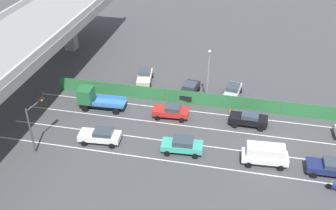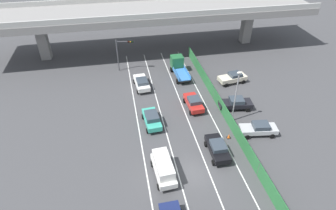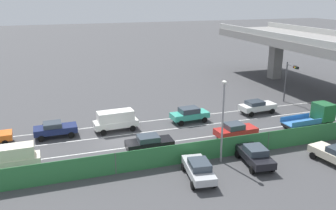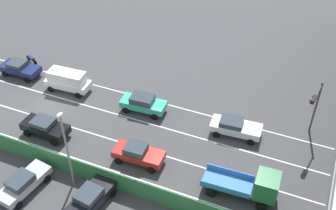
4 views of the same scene
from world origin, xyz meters
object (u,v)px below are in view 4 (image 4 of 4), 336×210
Objects in this scene: street_lamp at (66,143)px; traffic_cone at (53,156)px; motorcycle at (31,59)px; car_taxi_teal at (143,103)px; car_sedan_navy at (20,68)px; car_hatchback_white at (235,127)px; car_van_white at (67,80)px; parked_sedan_dark at (90,198)px; car_sedan_black at (45,127)px; car_sedan_red at (138,153)px; traffic_light at (315,103)px; flatbed_truck_blue at (254,186)px; parked_wagon_silver at (23,183)px.

street_lamp is 5.40m from traffic_cone.
car_taxi_teal is at bearing 79.81° from motorcycle.
motorcycle is at bearing -170.12° from car_sedan_navy.
car_van_white is at bearing -89.42° from car_hatchback_white.
car_taxi_teal is 2.38× the size of motorcycle.
car_van_white is at bearing -140.49° from parked_sedan_dark.
street_lamp is (3.88, 5.40, 3.50)m from car_sedan_black.
parked_sedan_dark is (14.50, 16.40, 0.45)m from motorcycle.
car_sedan_black is 9.13m from car_sedan_red.
car_sedan_navy is 30.06m from traffic_light.
car_sedan_navy is at bearing -103.54° from flatbed_truck_blue.
car_hatchback_white is at bearing 113.06° from car_sedan_black.
car_sedan_black is at bearing -125.69° from street_lamp.
motorcycle is 18.72m from parked_wagon_silver.
car_van_white reaches higher than car_hatchback_white.
car_sedan_red is 0.93× the size of parked_sedan_dark.
parked_sedan_dark is at bearing 56.03° from car_sedan_black.
car_hatchback_white is 1.06× the size of car_sedan_red.
parked_wagon_silver is (12.74, -13.36, -0.01)m from car_hatchback_white.
car_van_white is 13.24m from parked_wagon_silver.
parked_wagon_silver is at bearing 39.08° from car_sedan_navy.
flatbed_truck_blue is at bearing 110.70° from parked_wagon_silver.
parked_wagon_silver is (15.26, 10.84, 0.43)m from motorcycle.
street_lamp reaches higher than motorcycle.
car_sedan_red reaches higher than motorcycle.
car_van_white is at bearing -145.01° from street_lamp.
car_sedan_navy is 0.78× the size of traffic_light.
traffic_light is at bearing 94.08° from car_sedan_navy.
flatbed_truck_blue is at bearing 98.65° from traffic_cone.
car_hatchback_white is 16.11m from traffic_cone.
car_sedan_navy is at bearing -128.23° from street_lamp.
car_sedan_red is at bearing 110.87° from traffic_cone.
car_hatchback_white is 18.46m from parked_wagon_silver.
traffic_light is at bearing 95.79° from car_van_white.
flatbed_truck_blue is at bearing 89.66° from car_sedan_red.
traffic_cone is at bearing -69.13° from car_sedan_red.
car_sedan_navy is 0.97× the size of car_taxi_teal.
car_hatchback_white is 15.14m from street_lamp.
car_van_white is 1.08× the size of car_sedan_red.
car_sedan_red is 9.88m from flatbed_truck_blue.
car_hatchback_white is 7.77× the size of traffic_cone.
car_taxi_teal is 10.99m from street_lamp.
parked_wagon_silver reaches higher than car_hatchback_white.
parked_sedan_dark is (5.30, 7.87, -0.02)m from car_sedan_black.
car_sedan_black is 1.00× the size of car_sedan_red.
flatbed_truck_blue reaches higher than car_hatchback_white.
street_lamp is at bearing -119.96° from parked_sedan_dark.
car_sedan_navy is (-0.09, -23.78, -0.02)m from car_hatchback_white.
traffic_cone is at bearing -117.06° from street_lamp.
street_lamp is at bearing -6.82° from car_taxi_teal.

